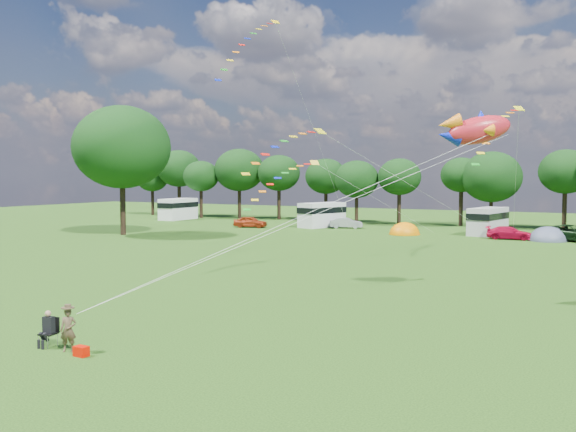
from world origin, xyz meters
The scene contains 20 objects.
ground_plane centered at (0.00, 0.00, 0.00)m, with size 180.00×180.00×0.00m, color black.
tree_line centered at (5.30, 54.99, 6.35)m, with size 102.98×10.98×10.27m.
big_tree centered at (-30.00, 28.00, 9.02)m, with size 10.00×10.00×13.28m.
car_a centered at (-23.21, 42.05, 0.67)m, with size 1.58×4.03×1.34m, color #AA3313.
car_b centered at (-12.82, 46.34, 0.62)m, with size 1.31×3.51×1.24m, color #999AA1.
car_c centered at (6.03, 41.89, 0.62)m, with size 1.75×4.16×1.25m, color #BE0A2F.
car_d centered at (11.42, 42.81, 0.77)m, with size 2.54×5.62×1.53m, color black.
campervan_a centered at (-39.02, 48.78, 1.56)m, with size 2.58×5.96×2.91m.
campervan_b centered at (-16.02, 46.51, 1.56)m, with size 4.27×6.40×2.89m.
campervan_c centered at (3.25, 45.69, 1.51)m, with size 3.36×6.04×2.80m.
tent_orange centered at (-4.46, 42.05, 0.02)m, with size 3.23×3.54×2.53m.
tent_greyblue centered at (9.43, 42.23, 0.02)m, with size 3.60×3.94×2.68m.
kite_flyer centered at (-1.14, -6.23, 0.77)m, with size 0.56×0.37×1.54m, color #4E3E2A.
camp_chair centered at (-2.27, -6.06, 0.79)m, with size 0.60×0.60×1.32m.
kite_bag centered at (-0.30, -6.45, 0.17)m, with size 0.49×0.33×0.35m, color red.
fish_kite centered at (9.36, 9.44, 8.36)m, with size 3.72×2.74×2.01m.
streamer_kite_a centered at (-12.85, 25.48, 17.72)m, with size 3.35×5.67×5.79m.
streamer_kite_b centered at (-7.02, 20.98, 6.05)m, with size 4.31×4.71×3.81m.
streamer_kite_c centered at (-1.26, 10.71, 8.04)m, with size 3.05×4.98×2.80m.
streamer_kite_d centered at (8.10, 24.28, 9.62)m, with size 2.73×5.14×4.31m.
Camera 1 is at (16.10, -22.14, 6.20)m, focal length 40.00 mm.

